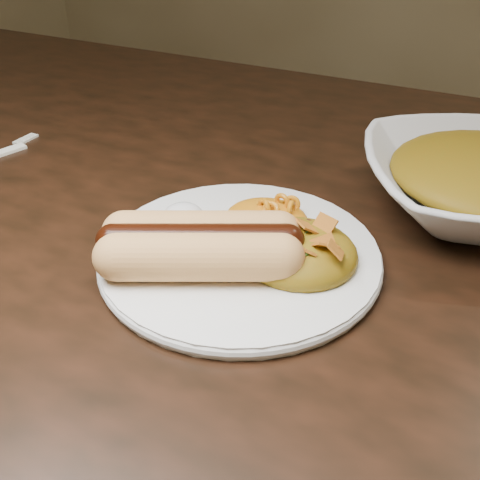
% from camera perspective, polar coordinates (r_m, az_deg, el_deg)
% --- Properties ---
extents(table, '(1.60, 0.90, 0.75)m').
position_cam_1_polar(table, '(0.71, -4.41, -0.70)').
color(table, black).
rests_on(table, floor).
extents(plate, '(0.34, 0.34, 0.01)m').
position_cam_1_polar(plate, '(0.52, 0.00, -1.54)').
color(plate, white).
rests_on(plate, table).
extents(hotdog, '(0.15, 0.13, 0.04)m').
position_cam_1_polar(hotdog, '(0.48, -4.05, -0.42)').
color(hotdog, tan).
rests_on(hotdog, plate).
extents(mac_and_cheese, '(0.10, 0.09, 0.03)m').
position_cam_1_polar(mac_and_cheese, '(0.55, 2.73, 3.19)').
color(mac_and_cheese, orange).
rests_on(mac_and_cheese, plate).
extents(sour_cream, '(0.05, 0.05, 0.02)m').
position_cam_1_polar(sour_cream, '(0.55, -5.83, 2.77)').
color(sour_cream, white).
rests_on(sour_cream, plate).
extents(taco_salad, '(0.11, 0.10, 0.05)m').
position_cam_1_polar(taco_salad, '(0.50, 5.95, -0.18)').
color(taco_salad, '#A34301').
rests_on(taco_salad, plate).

